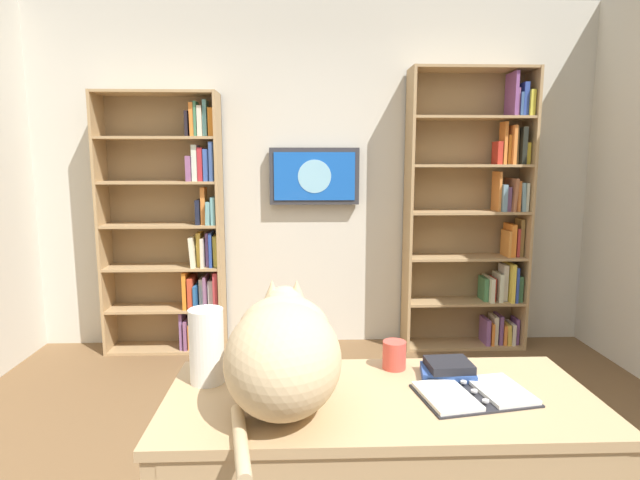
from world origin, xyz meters
name	(u,v)px	position (x,y,z in m)	size (l,w,h in m)	color
wall_back	(315,177)	(0.00, -2.23, 1.35)	(4.52, 0.06, 2.70)	beige
bookshelf_left	(480,216)	(-1.29, -2.06, 1.05)	(0.95, 0.28, 2.17)	tan
bookshelf_right	(178,231)	(1.07, -2.06, 0.94)	(0.91, 0.28, 1.98)	tan
wall_mounted_tv	(314,176)	(0.01, -2.15, 1.36)	(0.70, 0.07, 0.44)	#333338
desk	(380,440)	(-0.13, 0.45, 0.64)	(1.31, 0.57, 0.77)	tan
cat	(283,349)	(0.17, 0.47, 0.94)	(0.33, 0.60, 0.34)	#D1B284
open_binder	(474,394)	(-0.41, 0.45, 0.78)	(0.36, 0.28, 0.02)	#26262B
paper_towel_roll	(207,346)	(0.42, 0.31, 0.89)	(0.11, 0.11, 0.24)	white
coffee_mug	(394,355)	(-0.20, 0.23, 0.82)	(0.08, 0.08, 0.10)	#D84C3F
desk_book_stack	(448,370)	(-0.37, 0.31, 0.80)	(0.19, 0.14, 0.06)	#2D4C93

